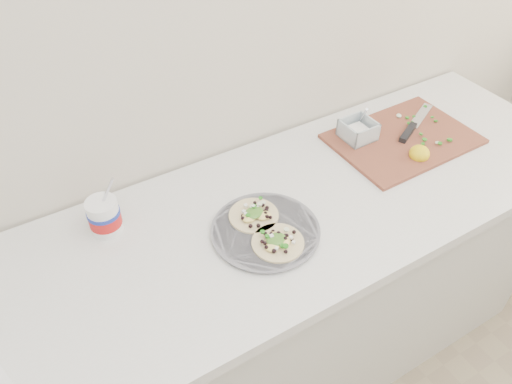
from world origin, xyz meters
TOP-DOWN VIEW (x-y plane):
  - counter at (0.00, 1.43)m, footprint 2.44×0.66m
  - taco_plate at (0.09, 1.36)m, footprint 0.30×0.30m
  - tub at (-0.28, 1.60)m, footprint 0.09×0.09m
  - cutboard at (0.70, 1.50)m, footprint 0.47×0.33m

SIDE VIEW (x-z plane):
  - counter at x=0.00m, z-range 0.00..0.90m
  - taco_plate at x=0.09m, z-range 0.90..0.94m
  - cutboard at x=0.70m, z-range 0.88..0.95m
  - tub at x=-0.28m, z-range 0.86..1.06m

